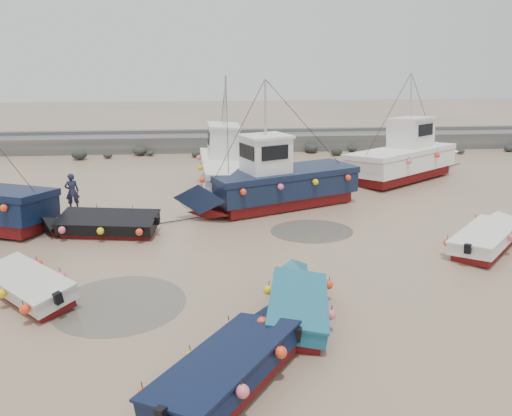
# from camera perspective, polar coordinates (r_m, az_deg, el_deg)

# --- Properties ---
(ground) EXTENTS (120.00, 120.00, 0.00)m
(ground) POSITION_cam_1_polar(r_m,az_deg,el_deg) (18.17, -6.23, -7.08)
(ground) COLOR tan
(ground) RESTS_ON ground
(seawall) EXTENTS (60.00, 4.92, 1.50)m
(seawall) POSITION_cam_1_polar(r_m,az_deg,el_deg) (39.10, -5.35, 7.46)
(seawall) COLOR #5E5E5A
(seawall) RESTS_ON ground
(puddle_a) EXTENTS (4.15, 4.15, 0.01)m
(puddle_a) POSITION_cam_1_polar(r_m,az_deg,el_deg) (16.42, -15.33, -10.50)
(puddle_a) COLOR #575147
(puddle_a) RESTS_ON ground
(puddle_b) EXTENTS (3.63, 3.63, 0.01)m
(puddle_b) POSITION_cam_1_polar(r_m,az_deg,el_deg) (21.91, 6.38, -2.62)
(puddle_b) COLOR #575147
(puddle_b) RESTS_ON ground
(puddle_c) EXTENTS (4.54, 4.54, 0.01)m
(puddle_c) POSITION_cam_1_polar(r_m,az_deg,el_deg) (24.37, -25.38, -2.17)
(puddle_c) COLOR #575147
(puddle_c) RESTS_ON ground
(puddle_d) EXTENTS (5.53, 5.53, 0.01)m
(puddle_d) POSITION_cam_1_polar(r_m,az_deg,el_deg) (26.76, -2.83, 1.28)
(puddle_d) COLOR #575147
(puddle_d) RESTS_ON ground
(dinghy_0) EXTENTS (4.80, 4.69, 1.43)m
(dinghy_0) POSITION_cam_1_polar(r_m,az_deg,el_deg) (17.75, -25.02, -7.44)
(dinghy_0) COLOR maroon
(dinghy_0) RESTS_ON ground
(dinghy_1) EXTENTS (4.61, 5.80, 1.43)m
(dinghy_1) POSITION_cam_1_polar(r_m,az_deg,el_deg) (12.41, -2.06, -16.99)
(dinghy_1) COLOR maroon
(dinghy_1) RESTS_ON ground
(dinghy_2) EXTENTS (2.61, 5.82, 1.43)m
(dinghy_2) POSITION_cam_1_polar(r_m,az_deg,el_deg) (15.03, 4.63, -10.29)
(dinghy_2) COLOR maroon
(dinghy_2) RESTS_ON ground
(dinghy_3) EXTENTS (5.16, 5.21, 1.43)m
(dinghy_3) POSITION_cam_1_polar(r_m,az_deg,el_deg) (21.93, 25.19, -2.78)
(dinghy_3) COLOR maroon
(dinghy_3) RESTS_ON ground
(dinghy_4) EXTENTS (6.50, 2.51, 1.43)m
(dinghy_4) POSITION_cam_1_polar(r_m,az_deg,el_deg) (22.30, -17.34, -1.52)
(dinghy_4) COLOR maroon
(dinghy_4) RESTS_ON ground
(cabin_boat_1) EXTENTS (3.03, 9.84, 6.22)m
(cabin_boat_1) POSITION_cam_1_polar(r_m,az_deg,el_deg) (27.70, -4.02, 4.71)
(cabin_boat_1) COLOR maroon
(cabin_boat_1) RESTS_ON ground
(cabin_boat_2) EXTENTS (10.28, 5.70, 6.22)m
(cabin_boat_2) POSITION_cam_1_polar(r_m,az_deg,el_deg) (24.65, 1.93, 3.03)
(cabin_boat_2) COLOR maroon
(cabin_boat_2) RESTS_ON ground
(cabin_boat_3) EXTENTS (9.33, 7.09, 6.22)m
(cabin_boat_3) POSITION_cam_1_polar(r_m,az_deg,el_deg) (31.77, 17.03, 5.65)
(cabin_boat_3) COLOR maroon
(cabin_boat_3) RESTS_ON ground
(person) EXTENTS (0.78, 0.66, 1.83)m
(person) POSITION_cam_1_polar(r_m,az_deg,el_deg) (26.25, -20.06, -0.15)
(person) COLOR #1C2039
(person) RESTS_ON ground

